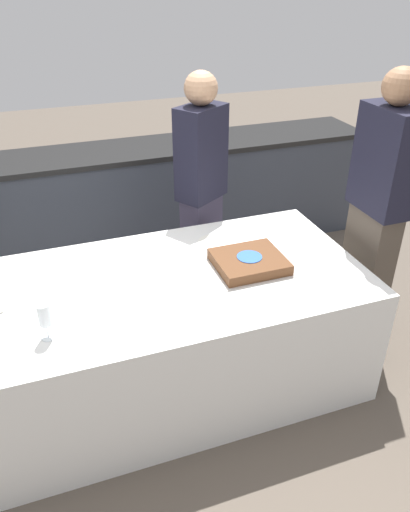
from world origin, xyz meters
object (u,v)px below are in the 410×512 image
object	(u,v)px
cake	(249,262)
person_seated_right	(377,215)
person_cutting_cake	(201,191)
wine_glass	(44,316)

from	to	relation	value
cake	person_seated_right	world-z (taller)	person_seated_right
person_cutting_cake	wine_glass	bearing A→B (deg)	10.92
person_cutting_cake	person_seated_right	size ratio (longest dim) A/B	0.94
cake	wine_glass	bearing A→B (deg)	-167.16
cake	person_seated_right	size ratio (longest dim) A/B	0.24
person_cutting_cake	cake	bearing A→B (deg)	57.17
cake	wine_glass	size ratio (longest dim) A/B	2.29
person_cutting_cake	person_seated_right	xyz separation A→B (m)	(0.83, -0.76, 0.04)
wine_glass	person_seated_right	bearing A→B (deg)	8.34
person_cutting_cake	person_seated_right	world-z (taller)	person_seated_right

